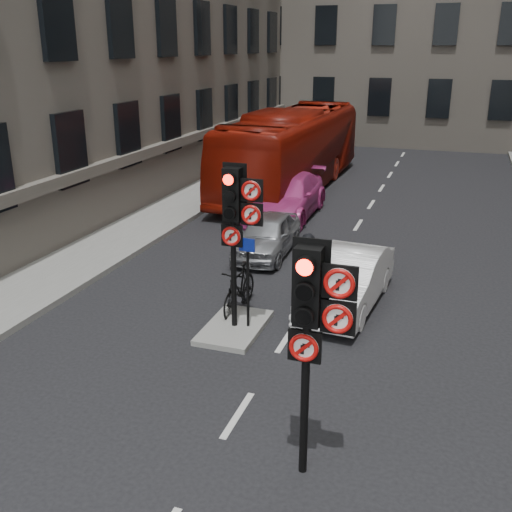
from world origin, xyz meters
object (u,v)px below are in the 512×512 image
Objects in this scene: car_silver at (267,235)px; motorcycle at (239,289)px; car_pink at (286,197)px; info_sign at (248,270)px; signal_near at (314,313)px; bus_red at (292,150)px; motorcyclist at (307,273)px; signal_far at (237,212)px; car_white at (347,280)px.

motorcycle is (0.61, -4.05, -0.05)m from car_silver.
info_sign is at bearing -79.49° from car_pink.
signal_near reaches higher than bus_red.
motorcycle is 0.96× the size of motorcyclist.
signal_near reaches higher than car_silver.
signal_near is 4.77m from signal_far.
car_white is 0.78× the size of car_pink.
car_silver reaches higher than motorcycle.
bus_red is (-2.59, 13.61, -1.00)m from signal_far.
car_pink reaches higher than car_white.
signal_far is 0.69× the size of car_pink.
signal_far reaches higher than motorcyclist.
bus_red is at bearing 102.62° from car_pink.
car_pink is 8.30m from motorcycle.
signal_far is at bearing -81.04° from car_silver.
info_sign is at bearing 69.60° from motorcyclist.
motorcycle is (1.23, -8.21, -0.20)m from car_pink.
signal_far is 2.39m from motorcycle.
car_white reaches higher than car_silver.
car_white is 7.97m from car_pink.
car_pink reaches higher than motorcycle.
info_sign is (1.17, -5.01, 0.82)m from car_silver.
signal_far is (-2.60, 4.00, 0.12)m from signal_near.
signal_near reaches higher than info_sign.
signal_far reaches higher than motorcycle.
signal_far is at bearing 64.97° from motorcyclist.
motorcyclist is (2.13, -3.59, 0.36)m from car_silver.
signal_near is 13.98m from car_pink.
car_white is 12.44m from bus_red.
signal_near is at bearing 118.44° from motorcyclist.
motorcycle is at bearing -150.51° from car_white.
signal_near is 0.88× the size of car_white.
bus_red is 12.85m from motorcycle.
car_white is at bearing 95.64° from signal_near.
motorcyclist is (2.75, -7.76, 0.21)m from car_pink.
info_sign reaches higher than car_silver.
bus_red reaches higher than car_silver.
bus_red is at bearing -58.96° from motorcyclist.
motorcyclist reaches higher than car_silver.
car_white is 0.33× the size of bus_red.
info_sign is (-2.39, 4.05, -1.15)m from signal_near.
signal_near is 0.69× the size of car_pink.
car_silver is 4.19m from car_white.
car_pink is at bearing -56.71° from motorcyclist.
car_silver is at bearing -82.08° from car_pink.
car_silver is 0.29× the size of bus_red.
car_white is 2.82m from info_sign.
signal_near is at bearing -56.33° from info_sign.
signal_far is 1.29m from info_sign.
car_silver is at bearing 100.69° from signal_far.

